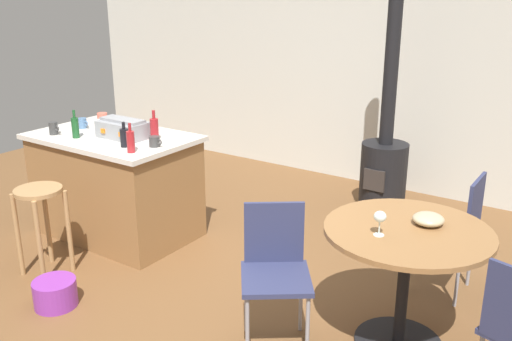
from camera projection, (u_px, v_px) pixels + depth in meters
The scene contains 21 objects.
ground_plane at pixel (197, 301), 3.92m from camera, with size 8.80×8.80×0.00m, color brown.
back_wall at pixel (380, 59), 5.86m from camera, with size 8.00×0.10×2.70m, color beige.
kitchen_island at pixel (116, 185), 4.86m from camera, with size 1.37×0.87×0.89m.
wooden_stool at pixel (41, 212), 4.16m from camera, with size 0.34×0.34×0.68m.
dining_table at pixel (406, 258), 3.27m from camera, with size 0.96×0.96×0.77m.
folding_chair_near at pixel (454, 224), 3.89m from camera, with size 0.41×0.41×0.87m.
folding_chair_far at pixel (275, 266), 3.34m from camera, with size 0.56×0.56×0.86m.
wood_stove at pixel (384, 160), 5.36m from camera, with size 0.44×0.45×2.05m.
toolbox at pixel (123, 129), 4.62m from camera, with size 0.41×0.25×0.16m.
bottle_0 at pixel (124, 137), 4.36m from camera, with size 0.07×0.07×0.20m.
bottle_1 at pixel (131, 141), 4.22m from camera, with size 0.06×0.06×0.22m.
bottle_2 at pixel (154, 129), 4.54m from camera, with size 0.07×0.07×0.24m.
bottle_3 at pixel (75, 127), 4.61m from camera, with size 0.06×0.06×0.23m.
cup_0 at pixel (155, 142), 4.38m from camera, with size 0.12×0.08×0.08m.
cup_1 at pixel (54, 128), 4.73m from camera, with size 0.11×0.07×0.10m.
cup_2 at pixel (100, 125), 4.89m from camera, with size 0.11×0.07×0.09m.
cup_3 at pixel (103, 118), 5.09m from camera, with size 0.13×0.09×0.10m.
cup_4 at pixel (82, 123), 4.94m from camera, with size 0.11×0.08×0.09m.
wine_glass at pixel (380, 218), 3.10m from camera, with size 0.07×0.07×0.14m.
serving_bowl at pixel (428, 219), 3.26m from camera, with size 0.18×0.18×0.07m, color tan.
plastic_bucket at pixel (55, 293), 3.84m from camera, with size 0.29×0.29×0.19m, color purple.
Camera 1 is at (2.27, -2.61, 2.09)m, focal length 39.80 mm.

